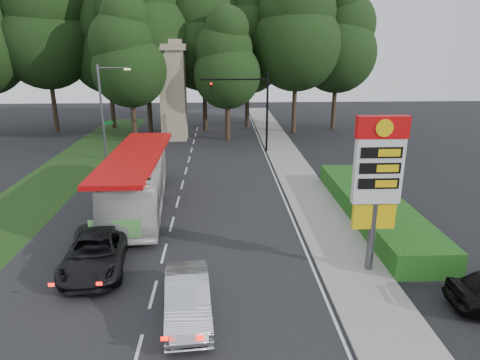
{
  "coord_description": "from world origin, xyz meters",
  "views": [
    {
      "loc": [
        2.78,
        -14.5,
        9.51
      ],
      "look_at": [
        3.84,
        8.54,
        2.2
      ],
      "focal_mm": 32.0,
      "sensor_mm": 36.0,
      "label": 1
    }
  ],
  "objects_px": {
    "gas_station_pylon": "(378,174)",
    "suv_charcoal": "(96,252)",
    "streetlight_signs": "(104,108)",
    "sedan_silver": "(188,298)",
    "monument": "(173,90)",
    "traffic_signal_mast": "(253,101)",
    "transit_bus": "(137,181)"
  },
  "relations": [
    {
      "from": "gas_station_pylon",
      "to": "streetlight_signs",
      "type": "distance_m",
      "value": 25.74
    },
    {
      "from": "monument",
      "to": "suv_charcoal",
      "type": "bearing_deg",
      "value": -91.71
    },
    {
      "from": "monument",
      "to": "sedan_silver",
      "type": "xyz_separation_m",
      "value": [
        3.5,
        -30.97,
        -4.36
      ]
    },
    {
      "from": "sedan_silver",
      "to": "suv_charcoal",
      "type": "height_order",
      "value": "suv_charcoal"
    },
    {
      "from": "streetlight_signs",
      "to": "sedan_silver",
      "type": "xyz_separation_m",
      "value": [
        8.49,
        -22.97,
        -3.69
      ]
    },
    {
      "from": "monument",
      "to": "streetlight_signs",
      "type": "bearing_deg",
      "value": -121.97
    },
    {
      "from": "streetlight_signs",
      "to": "transit_bus",
      "type": "distance_m",
      "value": 12.97
    },
    {
      "from": "gas_station_pylon",
      "to": "suv_charcoal",
      "type": "distance_m",
      "value": 12.59
    },
    {
      "from": "monument",
      "to": "sedan_silver",
      "type": "relative_size",
      "value": 2.21
    },
    {
      "from": "traffic_signal_mast",
      "to": "suv_charcoal",
      "type": "relative_size",
      "value": 1.3
    },
    {
      "from": "monument",
      "to": "suv_charcoal",
      "type": "distance_m",
      "value": 27.52
    },
    {
      "from": "streetlight_signs",
      "to": "monument",
      "type": "distance_m",
      "value": 9.44
    },
    {
      "from": "sedan_silver",
      "to": "monument",
      "type": "bearing_deg",
      "value": 91.21
    },
    {
      "from": "traffic_signal_mast",
      "to": "streetlight_signs",
      "type": "bearing_deg",
      "value": -171.08
    },
    {
      "from": "monument",
      "to": "traffic_signal_mast",
      "type": "bearing_deg",
      "value": -38.0
    },
    {
      "from": "traffic_signal_mast",
      "to": "streetlight_signs",
      "type": "xyz_separation_m",
      "value": [
        -12.67,
        -1.99,
        -0.23
      ]
    },
    {
      "from": "gas_station_pylon",
      "to": "monument",
      "type": "bearing_deg",
      "value": 111.8
    },
    {
      "from": "streetlight_signs",
      "to": "transit_bus",
      "type": "relative_size",
      "value": 0.65
    },
    {
      "from": "transit_bus",
      "to": "suv_charcoal",
      "type": "distance_m",
      "value": 7.48
    },
    {
      "from": "sedan_silver",
      "to": "suv_charcoal",
      "type": "relative_size",
      "value": 0.82
    },
    {
      "from": "streetlight_signs",
      "to": "monument",
      "type": "relative_size",
      "value": 0.8
    },
    {
      "from": "traffic_signal_mast",
      "to": "monument",
      "type": "relative_size",
      "value": 0.72
    },
    {
      "from": "gas_station_pylon",
      "to": "sedan_silver",
      "type": "bearing_deg",
      "value": -158.98
    },
    {
      "from": "streetlight_signs",
      "to": "monument",
      "type": "bearing_deg",
      "value": 58.03
    },
    {
      "from": "gas_station_pylon",
      "to": "suv_charcoal",
      "type": "height_order",
      "value": "gas_station_pylon"
    },
    {
      "from": "streetlight_signs",
      "to": "transit_bus",
      "type": "bearing_deg",
      "value": -68.16
    },
    {
      "from": "traffic_signal_mast",
      "to": "sedan_silver",
      "type": "height_order",
      "value": "traffic_signal_mast"
    },
    {
      "from": "streetlight_signs",
      "to": "suv_charcoal",
      "type": "bearing_deg",
      "value": -77.71
    },
    {
      "from": "monument",
      "to": "suv_charcoal",
      "type": "xyz_separation_m",
      "value": [
        -0.81,
        -27.16,
        -4.34
      ]
    },
    {
      "from": "gas_station_pylon",
      "to": "suv_charcoal",
      "type": "xyz_separation_m",
      "value": [
        -12.01,
        0.84,
        -3.68
      ]
    },
    {
      "from": "transit_bus",
      "to": "traffic_signal_mast",
      "type": "bearing_deg",
      "value": 55.12
    },
    {
      "from": "monument",
      "to": "sedan_silver",
      "type": "distance_m",
      "value": 31.47
    }
  ]
}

